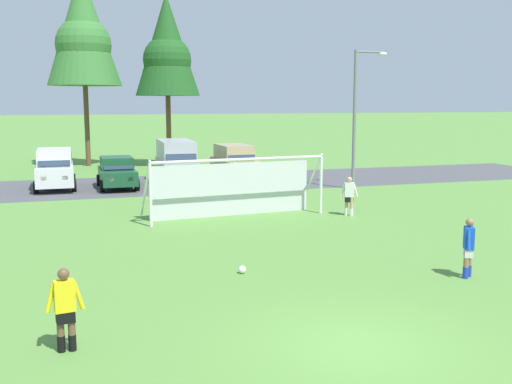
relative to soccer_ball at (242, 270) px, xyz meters
The scene contains 14 objects.
ground_plane 9.56m from the soccer_ball, 85.32° to the left, with size 400.00×400.00×0.00m, color #598C3D.
parking_lot_strip 18.64m from the soccer_ball, 87.60° to the left, with size 52.00×8.40×0.01m, color #4C4C51.
soccer_ball is the anchor object (origin of this frame).
soccer_goal 8.43m from the soccer_ball, 76.37° to the left, with size 7.56×2.59×2.57m.
referee 6.17m from the soccer_ball, 139.28° to the right, with size 0.75×0.30×1.64m.
player_striker_near 6.17m from the soccer_ball, 20.89° to the right, with size 0.49×0.65×1.64m.
player_defender_far 9.49m from the soccer_ball, 45.88° to the left, with size 0.69×0.40×1.64m.
parked_car_slot_far_left 19.40m from the soccer_ball, 105.87° to the left, with size 2.16×4.61×2.16m.
parked_car_slot_left 17.99m from the soccer_ball, 96.54° to the left, with size 2.10×4.23×1.72m.
parked_car_slot_center_left 18.62m from the soccer_ball, 85.79° to the left, with size 2.31×4.86×2.52m.
parked_car_slot_center 19.55m from the soccer_ball, 75.31° to the left, with size 2.24×4.65×2.16m.
tree_left_edge 31.86m from the soccer_ball, 96.08° to the left, with size 5.29×5.29×14.11m.
tree_mid_left 29.48m from the soccer_ball, 84.97° to the left, with size 4.63×4.63×12.35m.
street_lamp 17.53m from the soccer_ball, 52.77° to the left, with size 2.00×0.32×7.43m.
Camera 1 is at (-5.17, -9.90, 4.74)m, focal length 41.66 mm.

